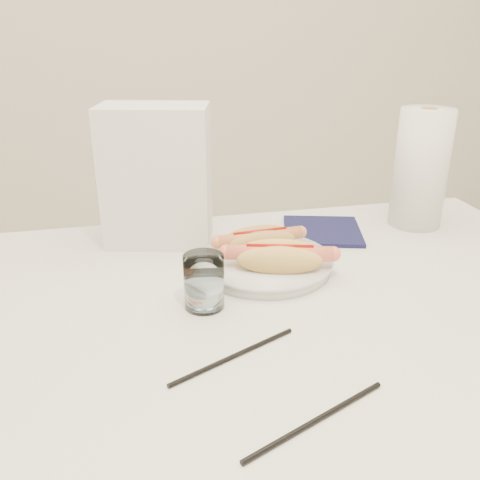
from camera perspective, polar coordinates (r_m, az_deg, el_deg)
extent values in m
cube|color=silver|center=(0.86, 3.04, -7.82)|extent=(1.20, 0.80, 0.04)
cylinder|color=silver|center=(1.52, 19.44, -10.76)|extent=(0.04, 0.04, 0.71)
cylinder|color=silver|center=(0.95, 2.69, -2.63)|extent=(0.29, 0.29, 0.02)
ellipsoid|color=tan|center=(0.96, 2.46, -0.31)|extent=(0.13, 0.04, 0.04)
ellipsoid|color=tan|center=(0.98, 1.88, 0.35)|extent=(0.13, 0.04, 0.04)
ellipsoid|color=tan|center=(0.97, 2.16, -0.52)|extent=(0.12, 0.06, 0.02)
cylinder|color=#D77C4C|center=(0.97, 2.17, 0.33)|extent=(0.16, 0.04, 0.02)
cylinder|color=#990A05|center=(0.96, 2.18, 0.89)|extent=(0.10, 0.02, 0.01)
ellipsoid|color=#E4B559|center=(0.88, 4.34, -2.23)|extent=(0.15, 0.07, 0.05)
ellipsoid|color=#E4B559|center=(0.91, 4.29, -1.34)|extent=(0.15, 0.07, 0.05)
ellipsoid|color=#E4B559|center=(0.90, 4.29, -2.43)|extent=(0.14, 0.09, 0.03)
cylinder|color=#F16C55|center=(0.90, 4.32, -1.42)|extent=(0.18, 0.07, 0.03)
cylinder|color=#990A05|center=(0.89, 4.35, -0.75)|extent=(0.11, 0.04, 0.01)
cylinder|color=white|center=(0.82, -3.93, -4.52)|extent=(0.06, 0.06, 0.09)
cylinder|color=black|center=(0.72, -0.65, -12.47)|extent=(0.19, 0.09, 0.01)
cylinder|color=black|center=(0.63, 8.31, -18.76)|extent=(0.20, 0.09, 0.01)
cube|color=silver|center=(1.04, -9.02, 6.84)|extent=(0.22, 0.16, 0.27)
cube|color=#111238|center=(1.12, 8.91, 0.99)|extent=(0.19, 0.19, 0.01)
cylinder|color=white|center=(1.18, 19.04, 7.34)|extent=(0.12, 0.12, 0.25)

